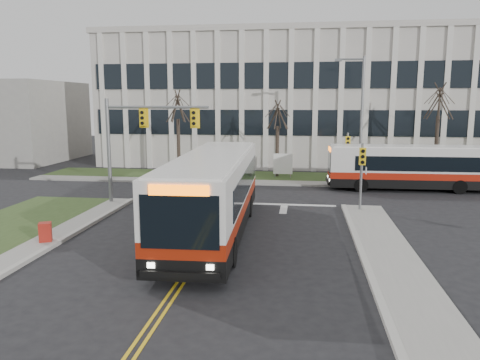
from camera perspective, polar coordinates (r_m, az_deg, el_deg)
name	(u,v)px	position (r m, az deg, el deg)	size (l,w,h in m)	color
ground	(207,244)	(20.22, -4.09, -7.81)	(120.00, 120.00, 0.00)	black
sidewalk_east	(417,301)	(15.52, 20.75, -13.67)	(2.00, 26.00, 0.14)	#9E9B93
sidewalk_cross	(316,184)	(34.62, 9.21, -0.46)	(44.00, 1.60, 0.14)	#9E9B93
building_lawn	(315,178)	(37.38, 9.10, 0.27)	(44.00, 5.00, 0.12)	#32471E
office_building	(313,102)	(48.90, 8.94, 9.43)	(40.00, 16.00, 12.00)	beige
building_annex	(10,121)	(54.01, -26.28, 6.45)	(12.00, 12.00, 8.00)	#9E9B93
mast_arm_signal	(135,132)	(27.81, -12.62, 5.69)	(6.11, 0.38, 6.20)	slate
signal_pole_near	(362,167)	(26.23, 14.63, 1.53)	(0.34, 0.39, 3.80)	slate
signal_pole_far	(347,151)	(34.62, 12.96, 3.48)	(0.34, 0.39, 3.80)	slate
streetlight	(359,113)	(35.33, 14.35, 7.93)	(2.15, 0.25, 9.20)	slate
directory_sign	(283,164)	(36.74, 5.26, 1.94)	(1.50, 0.12, 2.00)	slate
tree_left	(178,108)	(38.21, -7.60, 8.72)	(1.80, 1.80, 7.70)	#42352B
tree_mid	(278,116)	(37.16, 4.62, 7.78)	(1.80, 1.80, 6.82)	#42352B
tree_right	(439,103)	(38.23, 23.11, 8.64)	(1.80, 1.80, 8.25)	#42352B
bus_main	(213,195)	(21.33, -3.28, -1.89)	(2.92, 13.48, 3.60)	silver
bus_cross	(412,169)	(34.04, 20.27, 1.32)	(2.43, 11.20, 2.99)	silver
newspaper_box_red	(45,234)	(21.67, -22.63, -6.05)	(0.50, 0.45, 0.95)	maroon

